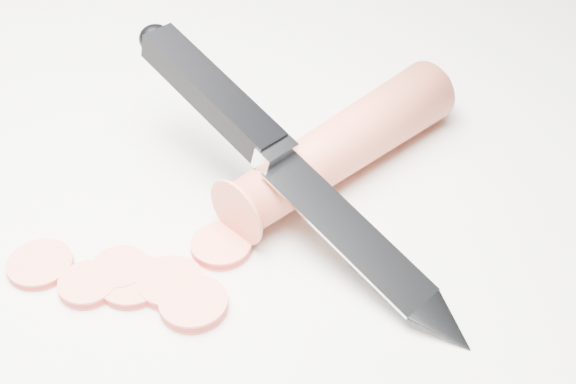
% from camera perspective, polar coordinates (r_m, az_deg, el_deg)
% --- Properties ---
extents(ground, '(2.40, 2.40, 0.00)m').
position_cam_1_polar(ground, '(0.51, -6.76, -0.98)').
color(ground, silver).
rests_on(ground, ground).
extents(carrot, '(0.12, 0.18, 0.04)m').
position_cam_1_polar(carrot, '(0.52, 3.85, 3.31)').
color(carrot, '#E75C41').
rests_on(carrot, ground).
extents(carrot_slice_0, '(0.04, 0.04, 0.01)m').
position_cam_1_polar(carrot_slice_0, '(0.47, -11.01, -6.27)').
color(carrot_slice_0, '#F47557').
rests_on(carrot_slice_0, ground).
extents(carrot_slice_1, '(0.04, 0.04, 0.01)m').
position_cam_1_polar(carrot_slice_1, '(0.45, -6.74, -7.91)').
color(carrot_slice_1, '#F47557').
rests_on(carrot_slice_1, ground).
extents(carrot_slice_2, '(0.03, 0.03, 0.01)m').
position_cam_1_polar(carrot_slice_2, '(0.47, -11.85, -5.40)').
color(carrot_slice_2, '#F47557').
rests_on(carrot_slice_2, ground).
extents(carrot_slice_3, '(0.04, 0.04, 0.01)m').
position_cam_1_polar(carrot_slice_3, '(0.46, -8.36, -6.42)').
color(carrot_slice_3, '#F47557').
rests_on(carrot_slice_3, ground).
extents(carrot_slice_4, '(0.04, 0.04, 0.01)m').
position_cam_1_polar(carrot_slice_4, '(0.48, -4.77, -3.85)').
color(carrot_slice_4, '#F47557').
rests_on(carrot_slice_4, ground).
extents(carrot_slice_5, '(0.04, 0.04, 0.01)m').
position_cam_1_polar(carrot_slice_5, '(0.49, -17.21, -4.95)').
color(carrot_slice_5, '#F47557').
rests_on(carrot_slice_5, ground).
extents(carrot_slice_6, '(0.03, 0.03, 0.01)m').
position_cam_1_polar(carrot_slice_6, '(0.47, -14.04, -6.41)').
color(carrot_slice_6, '#F47557').
rests_on(carrot_slice_6, ground).
extents(kitchen_knife, '(0.26, 0.15, 0.09)m').
position_cam_1_polar(kitchen_knife, '(0.47, 0.40, 1.79)').
color(kitchen_knife, silver).
rests_on(kitchen_knife, ground).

